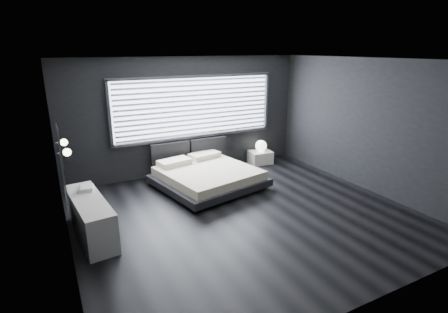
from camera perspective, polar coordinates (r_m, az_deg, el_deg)
room at (r=6.15m, az=3.66°, el=2.35°), size 6.04×6.00×2.80m
window at (r=8.55m, az=-4.58°, el=8.02°), size 4.14×0.09×1.52m
headboard at (r=8.65m, az=-5.65°, el=1.03°), size 1.96×0.16×0.52m
sconce_near at (r=5.32m, az=-24.28°, el=0.63°), size 0.18×0.11×0.11m
sconce_far at (r=5.90m, az=-24.71°, el=2.11°), size 0.18×0.11×0.11m
wall_art_upper at (r=4.67m, az=-25.23°, el=1.54°), size 0.01×0.48×0.48m
wall_art_lower at (r=5.04m, az=-24.72°, el=-2.92°), size 0.01×0.48×0.48m
bed at (r=7.83m, az=-2.73°, el=-3.14°), size 2.43×2.35×0.54m
nightstand at (r=9.46m, az=5.92°, el=-0.10°), size 0.62×0.53×0.33m
orb_lamp at (r=9.37m, az=6.05°, el=1.75°), size 0.30×0.30×0.30m
dresser at (r=6.21m, az=-20.95°, el=-9.27°), size 0.62×1.69×0.66m
book_stack at (r=6.45m, az=-21.60°, el=-4.81°), size 0.30×0.36×0.06m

